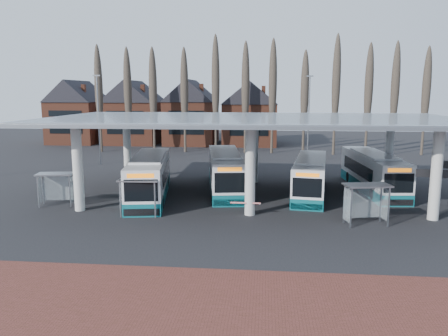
# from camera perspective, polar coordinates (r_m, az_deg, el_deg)

# --- Properties ---
(ground) EXTENTS (140.00, 140.00, 0.00)m
(ground) POSITION_cam_1_polar(r_m,az_deg,el_deg) (27.58, 3.18, -7.53)
(ground) COLOR black
(ground) RESTS_ON ground
(brick_strip) EXTENTS (70.00, 10.00, 0.03)m
(brick_strip) POSITION_cam_1_polar(r_m,az_deg,el_deg) (16.52, 1.38, -19.95)
(brick_strip) COLOR brown
(brick_strip) RESTS_ON ground
(station_canopy) EXTENTS (32.00, 16.00, 6.34)m
(station_canopy) POSITION_cam_1_polar(r_m,az_deg,el_deg) (34.41, 3.81, 5.58)
(station_canopy) COLOR silver
(station_canopy) RESTS_ON ground
(poplar_row) EXTENTS (45.10, 1.10, 14.50)m
(poplar_row) POSITION_cam_1_polar(r_m,az_deg,el_deg) (59.32, 4.58, 10.34)
(poplar_row) COLOR #473D33
(poplar_row) RESTS_ON ground
(townhouse_row) EXTENTS (36.80, 10.30, 12.25)m
(townhouse_row) POSITION_cam_1_polar(r_m,az_deg,el_deg) (72.31, -8.00, 7.93)
(townhouse_row) COLOR brown
(townhouse_row) RESTS_ON ground
(lamp_post_a) EXTENTS (0.80, 0.16, 10.17)m
(lamp_post_a) POSITION_cam_1_polar(r_m,az_deg,el_deg) (51.99, -16.07, 6.27)
(lamp_post_a) COLOR slate
(lamp_post_a) RESTS_ON ground
(lamp_post_b) EXTENTS (0.80, 0.16, 10.17)m
(lamp_post_b) POSITION_cam_1_polar(r_m,az_deg,el_deg) (52.62, 10.99, 6.51)
(lamp_post_b) COLOR slate
(lamp_post_b) RESTS_ON ground
(bus_0) EXTENTS (4.50, 12.21, 3.32)m
(bus_0) POSITION_cam_1_polar(r_m,az_deg,el_deg) (35.27, -9.66, -1.19)
(bus_0) COLOR white
(bus_0) RESTS_ON ground
(bus_1) EXTENTS (4.22, 12.03, 3.28)m
(bus_1) POSITION_cam_1_polar(r_m,az_deg,el_deg) (37.28, 0.16, -0.49)
(bus_1) COLOR white
(bus_1) RESTS_ON ground
(bus_2) EXTENTS (3.83, 11.13, 3.03)m
(bus_2) POSITION_cam_1_polar(r_m,az_deg,el_deg) (36.39, 11.21, -1.12)
(bus_2) COLOR white
(bus_2) RESTS_ON ground
(bus_3) EXTENTS (3.40, 11.65, 3.19)m
(bus_3) POSITION_cam_1_polar(r_m,az_deg,el_deg) (39.31, 18.84, -0.54)
(bus_3) COLOR white
(bus_3) RESTS_ON ground
(shelter_0) EXTENTS (2.78, 1.71, 2.42)m
(shelter_0) POSITION_cam_1_polar(r_m,az_deg,el_deg) (34.31, -21.06, -1.69)
(shelter_0) COLOR gray
(shelter_0) RESTS_ON ground
(shelter_1) EXTENTS (2.75, 1.43, 2.51)m
(shelter_1) POSITION_cam_1_polar(r_m,az_deg,el_deg) (29.99, -10.93, -2.66)
(shelter_1) COLOR gray
(shelter_1) RESTS_ON ground
(shelter_2) EXTENTS (3.01, 1.91, 2.60)m
(shelter_2) POSITION_cam_1_polar(r_m,az_deg,el_deg) (28.77, 18.04, -3.38)
(shelter_2) COLOR gray
(shelter_2) RESTS_ON ground
(info_sign_0) EXTENTS (2.15, 0.44, 3.21)m
(info_sign_0) POSITION_cam_1_polar(r_m,az_deg,el_deg) (32.07, 25.65, -1.08)
(info_sign_0) COLOR black
(info_sign_0) RESTS_ON ground
(barrier) EXTENTS (2.04, 0.56, 1.02)m
(barrier) POSITION_cam_1_polar(r_m,az_deg,el_deg) (29.65, 2.82, -4.69)
(barrier) COLOR black
(barrier) RESTS_ON ground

